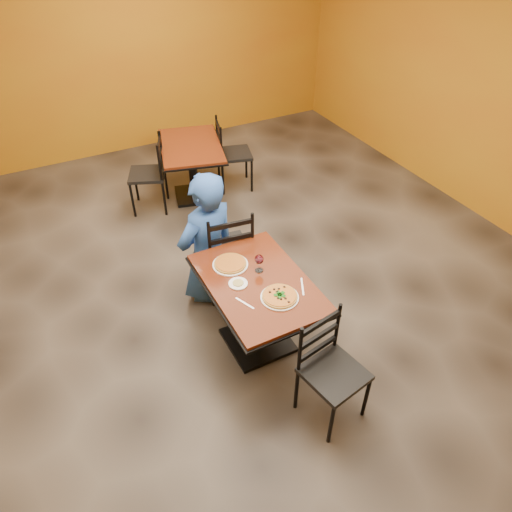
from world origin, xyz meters
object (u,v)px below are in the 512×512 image
pizza_far (230,263)px  side_plate (238,284)px  chair_main_far (226,249)px  chair_second_right (234,154)px  pizza_main (280,296)px  plate_far (230,265)px  table_second (192,159)px  chair_main_near (334,374)px  plate_main (280,297)px  diner (207,238)px  chair_second_left (147,175)px  wine_glass (259,262)px  table_main (258,298)px

pizza_far → side_plate: size_ratio=1.75×
chair_main_far → chair_second_right: (0.98, 1.86, -0.03)m
pizza_main → plate_far: (-0.18, 0.55, -0.02)m
table_second → plate_far: 2.44m
chair_main_near → plate_main: (-0.11, 0.66, 0.29)m
diner → plate_main: diner is taller
chair_main_far → chair_second_left: size_ratio=1.06×
plate_far → pizza_far: size_ratio=1.11×
pizza_main → wine_glass: wine_glass is taller
chair_second_right → diner: diner is taller
table_main → pizza_far: bearing=110.7°
pizza_main → diner: bearing=99.3°
chair_second_right → chair_second_left: bearing=105.6°
chair_second_right → wine_glass: bearing=174.9°
chair_second_left → plate_far: 2.39m
chair_main_near → chair_second_right: bearing=65.9°
table_second → pizza_far: (-0.55, -2.37, 0.22)m
plate_main → plate_far: 0.58m
chair_second_right → diner: bearing=163.4°
table_second → pizza_main: bearing=-97.3°
chair_main_near → chair_main_far: size_ratio=0.92×
table_main → diner: bearing=97.7°
table_main → side_plate: (-0.16, 0.05, 0.20)m
pizza_main → wine_glass: (0.01, 0.37, 0.07)m
plate_main → side_plate: same height
chair_second_left → pizza_main: bearing=26.6°
pizza_main → pizza_far: bearing=107.8°
chair_second_left → plate_far: chair_second_left is taller
chair_main_near → chair_second_right: chair_second_right is taller
diner → wine_glass: (0.19, -0.72, 0.15)m
chair_main_far → chair_second_right: size_ratio=1.06×
chair_second_left → diner: 1.85m
table_second → plate_main: 2.96m
chair_main_near → chair_main_far: 1.72m
wine_glass → diner: bearing=104.6°
chair_second_right → side_plate: size_ratio=6.00×
diner → side_plate: size_ratio=8.63×
chair_main_far → wine_glass: chair_main_far is taller
chair_second_left → side_plate: bearing=22.3°
diner → chair_main_far: bearing=154.5°
table_second → chair_main_far: 1.90m
chair_main_far → chair_second_left: 1.88m
chair_second_right → side_plate: bearing=171.0°
table_main → side_plate: 0.26m
chair_second_left → plate_main: bearing=26.6°
plate_far → pizza_far: bearing=180.0°
table_main → pizza_far: 0.39m
table_main → chair_main_far: size_ratio=1.21×
pizza_far → chair_second_left: bearing=91.2°
table_second → side_plate: (-0.60, -2.62, 0.20)m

